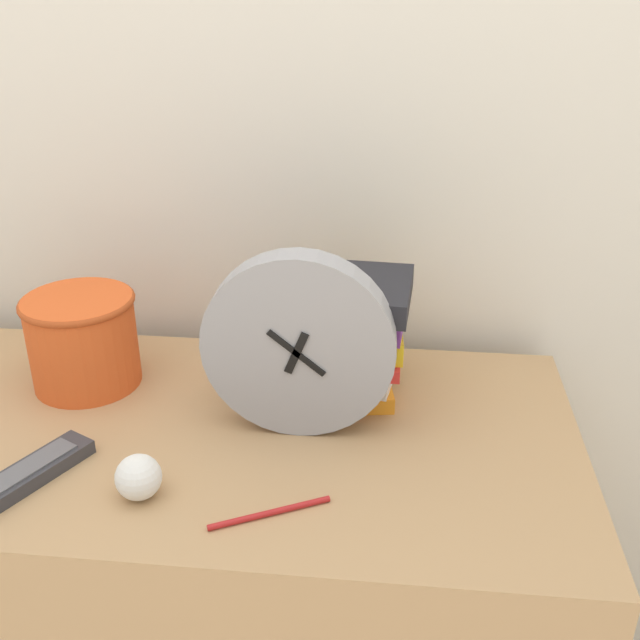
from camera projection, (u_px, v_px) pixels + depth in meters
wall_back at (230, 83)px, 1.24m from camera, size 6.00×0.04×2.40m
desk at (211, 610)px, 1.28m from camera, size 1.14×0.57×0.75m
desk_clock at (299, 346)px, 1.06m from camera, size 0.28×0.05×0.28m
book_stack at (337, 334)px, 1.17m from camera, size 0.25×0.20×0.20m
basket at (83, 338)px, 1.20m from camera, size 0.18×0.18×0.15m
tv_remote at (27, 475)px, 1.00m from camera, size 0.13×0.19×0.02m
crumpled_paper_ball at (138, 477)px, 0.96m from camera, size 0.06×0.06×0.06m
pen at (270, 513)px, 0.94m from camera, size 0.15×0.08×0.01m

